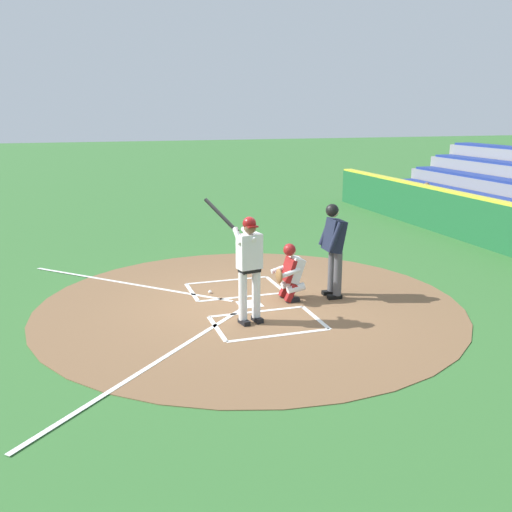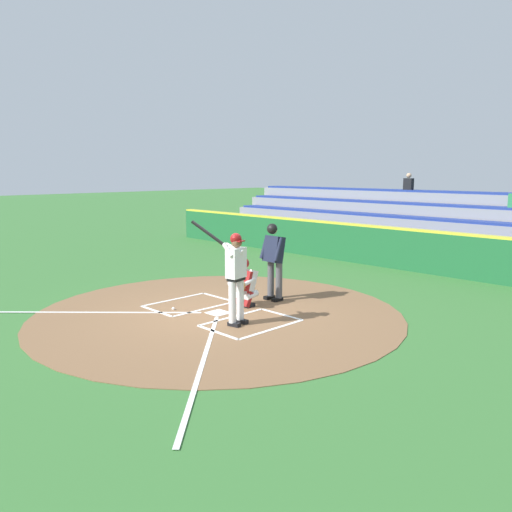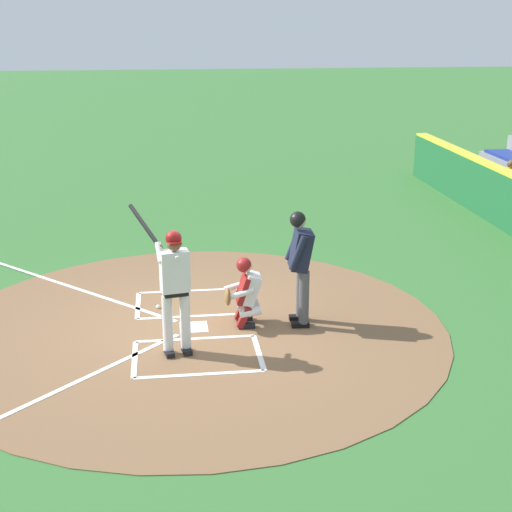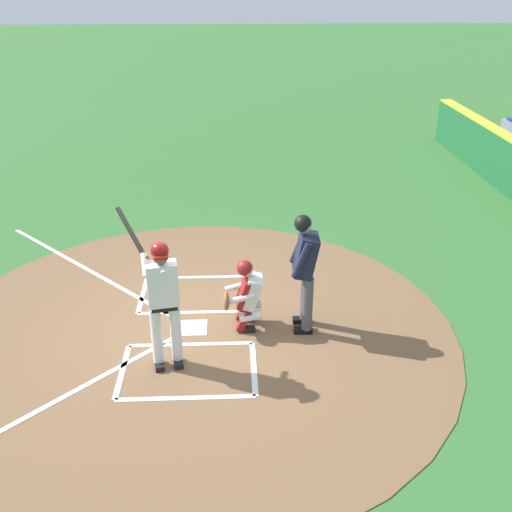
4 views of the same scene
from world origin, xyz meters
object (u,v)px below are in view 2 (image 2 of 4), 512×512
Objects in this scene: catcher at (245,281)px; plate_umpire at (274,256)px; batter at (235,272)px; baseball at (173,309)px.

catcher is 0.61× the size of plate_umpire.
baseball is at bearing 8.46° from batter.
catcher is 1.73m from baseball.
plate_umpire is 2.65m from baseball.
batter is 1.14× the size of plate_umpire.
catcher is at bearing -50.55° from batter.
batter is 2.10m from baseball.
plate_umpire is (0.84, -1.99, -0.02)m from batter.
baseball is (0.87, 1.39, -0.55)m from catcher.
batter is 1.54m from catcher.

